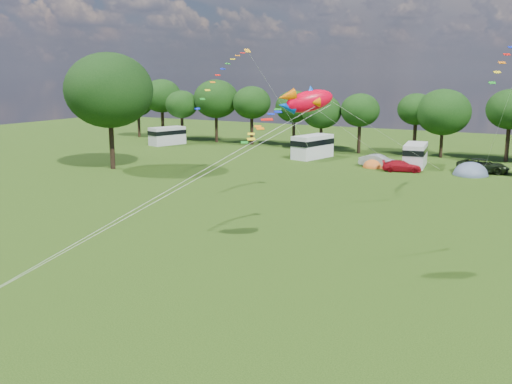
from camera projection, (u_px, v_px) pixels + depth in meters
The scene contains 15 objects.
ground_plane at pixel (179, 300), 28.34m from camera, with size 180.00×180.00×0.00m, color black.
tree_line at pixel (472, 110), 71.69m from camera, with size 102.98×10.98×10.27m.
big_tree at pixel (109, 90), 64.59m from camera, with size 10.00×10.00×13.28m.
car_b at pixel (378, 161), 67.40m from camera, with size 1.58×4.22×1.49m, color #9DA0A6.
car_c at pixel (402, 166), 64.50m from camera, with size 1.76×4.20×1.26m, color #B20F1B.
car_d at pixel (483, 166), 63.76m from camera, with size 2.57×5.68×1.55m, color black.
campervan_a at pixel (167, 135), 88.05m from camera, with size 3.98×6.03×2.73m.
campervan_b at pixel (313, 146), 74.39m from camera, with size 3.93×6.54×2.99m.
campervan_c at pixel (415, 154), 67.75m from camera, with size 3.09×5.86×2.74m.
tent_orange at pixel (373, 167), 67.44m from camera, with size 2.56×2.80×2.00m.
tent_greyblue at pixel (470, 175), 62.47m from camera, with size 3.80×4.17×2.83m.
fish_kite at pixel (305, 101), 31.01m from camera, with size 3.04×2.78×1.75m.
streamer_kite_a at pixel (227, 70), 55.27m from camera, with size 3.28×5.60×5.76m.
streamer_kite_b at pixel (279, 113), 49.12m from camera, with size 4.37×4.67×3.83m.
streamer_kite_c at pixel (293, 107), 34.76m from camera, with size 3.08×4.95×2.79m.
Camera 1 is at (16.17, -21.48, 11.13)m, focal length 40.00 mm.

